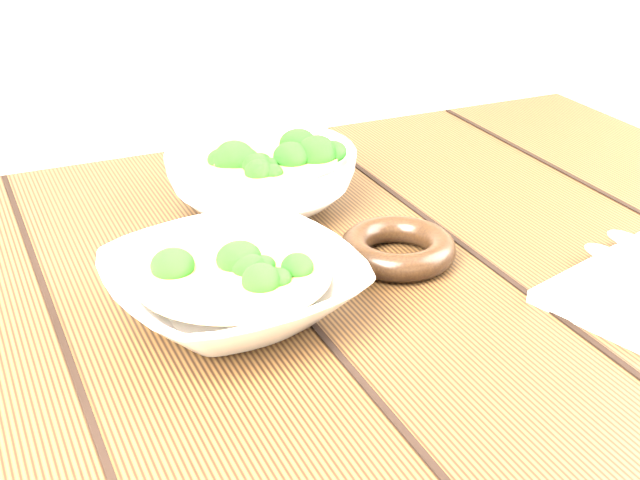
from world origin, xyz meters
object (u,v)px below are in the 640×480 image
Objects in this scene: table at (304,392)px; soup_bowl_back at (262,176)px; trivet at (398,248)px; soup_bowl_front at (233,286)px.

table is 4.36× the size of soup_bowl_back.
trivet is (0.07, -0.18, -0.02)m from soup_bowl_back.
soup_bowl_front reaches higher than table.
soup_bowl_back reaches higher than table.
soup_bowl_front is 0.23m from soup_bowl_back.
soup_bowl_front reaches higher than trivet.
soup_bowl_back is 2.44× the size of trivet.
trivet reaches higher than table.
table is 0.17m from trivet.
table is at bearing -99.37° from soup_bowl_back.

